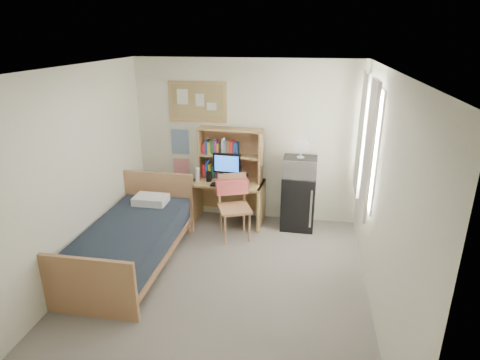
% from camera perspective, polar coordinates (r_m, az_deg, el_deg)
% --- Properties ---
extents(floor, '(3.60, 4.20, 0.02)m').
position_cam_1_polar(floor, '(5.15, -3.00, -14.94)').
color(floor, gray).
rests_on(floor, ground).
extents(ceiling, '(3.60, 4.20, 0.02)m').
position_cam_1_polar(ceiling, '(4.22, -3.67, 15.39)').
color(ceiling, white).
rests_on(ceiling, wall_back).
extents(wall_back, '(3.60, 0.04, 2.60)m').
position_cam_1_polar(wall_back, '(6.48, 0.84, 5.48)').
color(wall_back, white).
rests_on(wall_back, floor).
extents(wall_front, '(3.60, 0.04, 2.60)m').
position_cam_1_polar(wall_front, '(2.77, -13.47, -17.17)').
color(wall_front, white).
rests_on(wall_front, floor).
extents(wall_left, '(0.04, 4.20, 2.60)m').
position_cam_1_polar(wall_left, '(5.21, -22.98, 0.07)').
color(wall_left, white).
rests_on(wall_left, floor).
extents(wall_right, '(0.04, 4.20, 2.60)m').
position_cam_1_polar(wall_right, '(4.49, 19.70, -2.61)').
color(wall_right, white).
rests_on(wall_right, floor).
extents(window_unit, '(0.10, 1.40, 1.70)m').
position_cam_1_polar(window_unit, '(5.52, 17.65, 5.09)').
color(window_unit, white).
rests_on(window_unit, wall_right).
extents(curtain_left, '(0.04, 0.55, 1.70)m').
position_cam_1_polar(curtain_left, '(5.13, 17.85, 3.96)').
color(curtain_left, white).
rests_on(curtain_left, wall_right).
extents(curtain_right, '(0.04, 0.55, 1.70)m').
position_cam_1_polar(curtain_right, '(5.90, 16.90, 6.11)').
color(curtain_right, white).
rests_on(curtain_right, wall_right).
extents(bulletin_board, '(0.94, 0.03, 0.64)m').
position_cam_1_polar(bulletin_board, '(6.50, -6.08, 11.00)').
color(bulletin_board, '#A08C54').
rests_on(bulletin_board, wall_back).
extents(poster_wave, '(0.30, 0.01, 0.42)m').
position_cam_1_polar(poster_wave, '(6.74, -8.49, 5.39)').
color(poster_wave, '#245593').
rests_on(poster_wave, wall_back).
extents(poster_japan, '(0.28, 0.01, 0.36)m').
position_cam_1_polar(poster_japan, '(6.87, -8.29, 1.60)').
color(poster_japan, red).
rests_on(poster_japan, wall_back).
extents(desk, '(1.17, 0.64, 0.71)m').
position_cam_1_polar(desk, '(6.55, -1.67, -3.13)').
color(desk, tan).
rests_on(desk, floor).
extents(desk_chair, '(0.64, 0.64, 0.99)m').
position_cam_1_polar(desk_chair, '(5.99, -0.76, -4.00)').
color(desk_chair, '#AF7D52').
rests_on(desk_chair, floor).
extents(mini_fridge, '(0.53, 0.53, 0.87)m').
position_cam_1_polar(mini_fridge, '(6.43, 8.28, -3.01)').
color(mini_fridge, black).
rests_on(mini_fridge, floor).
extents(bed, '(1.06, 2.11, 0.58)m').
position_cam_1_polar(bed, '(5.60, -15.17, -8.96)').
color(bed, black).
rests_on(bed, floor).
extents(hutch, '(1.04, 0.33, 0.84)m').
position_cam_1_polar(hutch, '(6.42, -1.38, 3.72)').
color(hutch, tan).
rests_on(hutch, desk).
extents(monitor, '(0.44, 0.06, 0.47)m').
position_cam_1_polar(monitor, '(6.29, -1.87, 1.58)').
color(monitor, black).
rests_on(monitor, desk).
extents(keyboard, '(0.45, 0.17, 0.02)m').
position_cam_1_polar(keyboard, '(6.24, -2.19, -0.77)').
color(keyboard, black).
rests_on(keyboard, desk).
extents(speaker_left, '(0.07, 0.07, 0.17)m').
position_cam_1_polar(speaker_left, '(6.42, -4.43, 0.50)').
color(speaker_left, black).
rests_on(speaker_left, desk).
extents(speaker_right, '(0.08, 0.08, 0.18)m').
position_cam_1_polar(speaker_right, '(6.27, 0.79, 0.12)').
color(speaker_right, black).
rests_on(speaker_right, desk).
extents(water_bottle, '(0.07, 0.07, 0.23)m').
position_cam_1_polar(water_bottle, '(6.43, -6.07, 0.76)').
color(water_bottle, white).
rests_on(water_bottle, desk).
extents(hoodie, '(0.50, 0.32, 0.23)m').
position_cam_1_polar(hoodie, '(6.07, -1.15, -0.91)').
color(hoodie, '#E55857').
rests_on(hoodie, desk_chair).
extents(microwave, '(0.52, 0.40, 0.29)m').
position_cam_1_polar(microwave, '(6.21, 8.54, 1.88)').
color(microwave, silver).
rests_on(microwave, mini_fridge).
extents(desk_fan, '(0.23, 0.23, 0.28)m').
position_cam_1_polar(desk_fan, '(6.12, 8.67, 4.43)').
color(desk_fan, white).
rests_on(desk_fan, microwave).
extents(pillow, '(0.48, 0.34, 0.11)m').
position_cam_1_polar(pillow, '(6.06, -12.57, -2.75)').
color(pillow, white).
rests_on(pillow, bed).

